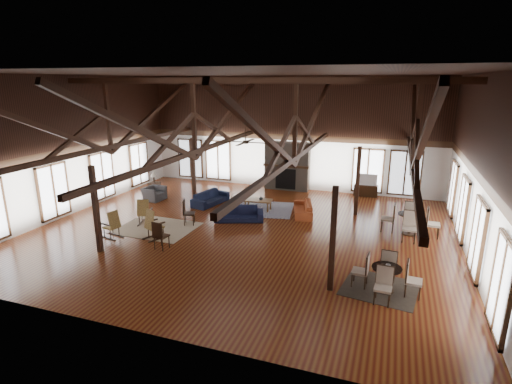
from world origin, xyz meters
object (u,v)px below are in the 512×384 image
(cafe_table_near, at_px, (386,274))
(cafe_table_far, at_px, (410,220))
(sofa_orange, at_px, (303,209))
(coffee_table, at_px, (258,201))
(tv_console, at_px, (366,190))
(armchair, at_px, (154,194))
(sofa_navy_front, at_px, (239,214))
(sofa_navy_left, at_px, (210,198))

(cafe_table_near, distance_m, cafe_table_far, 4.92)
(sofa_orange, xyz_separation_m, cafe_table_far, (4.41, -0.91, 0.28))
(coffee_table, height_order, cafe_table_far, cafe_table_far)
(tv_console, bearing_deg, cafe_table_far, -67.79)
(sofa_orange, distance_m, cafe_table_far, 4.52)
(armchair, bearing_deg, cafe_table_near, -110.96)
(sofa_navy_front, xyz_separation_m, sofa_orange, (2.40, 1.66, -0.02))
(sofa_orange, bearing_deg, sofa_navy_front, -70.95)
(sofa_navy_front, xyz_separation_m, sofa_navy_left, (-2.16, 1.75, 0.00))
(sofa_navy_left, relative_size, tv_console, 1.76)
(cafe_table_near, relative_size, cafe_table_far, 0.89)
(sofa_navy_left, height_order, coffee_table, sofa_navy_left)
(sofa_orange, distance_m, armchair, 7.52)
(coffee_table, distance_m, cafe_table_near, 8.17)
(coffee_table, xyz_separation_m, cafe_table_far, (6.52, -0.90, 0.13))
(armchair, distance_m, tv_console, 10.78)
(cafe_table_near, bearing_deg, sofa_navy_front, 145.91)
(sofa_navy_left, bearing_deg, sofa_navy_front, -116.58)
(sofa_orange, xyz_separation_m, cafe_table_near, (3.69, -5.77, 0.22))
(coffee_table, xyz_separation_m, armchair, (-5.41, -0.19, -0.11))
(sofa_navy_left, distance_m, cafe_table_near, 10.13)
(coffee_table, bearing_deg, sofa_navy_left, 172.08)
(armchair, bearing_deg, sofa_navy_front, -100.37)
(sofa_orange, height_order, tv_console, tv_console)
(sofa_navy_left, relative_size, sofa_orange, 1.07)
(cafe_table_far, bearing_deg, armchair, 176.59)
(coffee_table, distance_m, armchair, 5.42)
(armchair, bearing_deg, sofa_navy_left, -78.72)
(armchair, relative_size, cafe_table_far, 0.46)
(sofa_navy_front, relative_size, coffee_table, 1.54)
(sofa_navy_left, xyz_separation_m, tv_console, (6.96, 3.94, -0.01))
(cafe_table_near, relative_size, tv_console, 1.65)
(sofa_navy_left, relative_size, cafe_table_far, 0.95)
(coffee_table, bearing_deg, sofa_orange, -4.89)
(armchair, relative_size, tv_console, 0.86)
(sofa_navy_front, height_order, cafe_table_far, cafe_table_far)
(sofa_navy_front, relative_size, armchair, 2.04)
(sofa_navy_front, relative_size, cafe_table_far, 0.95)
(sofa_navy_left, distance_m, cafe_table_far, 9.04)
(sofa_orange, relative_size, coffee_table, 1.44)
(sofa_orange, distance_m, cafe_table_near, 6.85)
(sofa_navy_front, height_order, sofa_navy_left, sofa_navy_left)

